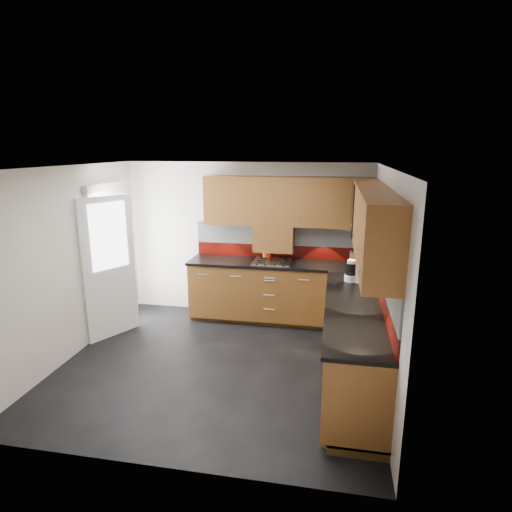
% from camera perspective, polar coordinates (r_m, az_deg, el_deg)
% --- Properties ---
extents(room, '(4.00, 3.80, 2.64)m').
position_cam_1_polar(room, '(4.96, -5.42, 1.27)').
color(room, black).
extents(base_cabinets, '(2.70, 3.20, 0.95)m').
position_cam_1_polar(base_cabinets, '(5.79, 7.11, -7.86)').
color(base_cabinets, brown).
rests_on(base_cabinets, room).
extents(countertop, '(2.72, 3.22, 0.04)m').
position_cam_1_polar(countertop, '(5.62, 7.12, -3.35)').
color(countertop, black).
rests_on(countertop, base_cabinets).
extents(backsplash, '(2.70, 3.20, 0.54)m').
position_cam_1_polar(backsplash, '(5.75, 9.56, -0.03)').
color(backsplash, maroon).
rests_on(backsplash, countertop).
extents(upper_cabinets, '(2.50, 3.20, 0.72)m').
position_cam_1_polar(upper_cabinets, '(5.48, 9.31, 6.00)').
color(upper_cabinets, brown).
rests_on(upper_cabinets, room).
extents(extractor_hood, '(0.60, 0.33, 0.40)m').
position_cam_1_polar(extractor_hood, '(6.48, 2.41, 2.42)').
color(extractor_hood, brown).
rests_on(extractor_hood, room).
extents(glass_cabinet, '(0.32, 0.80, 0.66)m').
position_cam_1_polar(glass_cabinet, '(5.77, 14.19, 6.43)').
color(glass_cabinet, black).
rests_on(glass_cabinet, room).
extents(back_door, '(0.42, 1.19, 2.04)m').
position_cam_1_polar(back_door, '(6.43, -18.90, -0.71)').
color(back_door, white).
rests_on(back_door, room).
extents(gas_hob, '(0.56, 0.50, 0.04)m').
position_cam_1_polar(gas_hob, '(6.40, 2.17, -0.73)').
color(gas_hob, silver).
rests_on(gas_hob, countertop).
extents(utensil_pot, '(0.12, 0.12, 0.43)m').
position_cam_1_polar(utensil_pot, '(6.56, 1.41, 0.38)').
color(utensil_pot, '#CB4913').
rests_on(utensil_pot, countertop).
extents(toaster, '(0.29, 0.19, 0.20)m').
position_cam_1_polar(toaster, '(6.41, 13.61, -0.35)').
color(toaster, silver).
rests_on(toaster, countertop).
extents(food_processor, '(0.17, 0.17, 0.28)m').
position_cam_1_polar(food_processor, '(5.61, 12.58, -2.04)').
color(food_processor, white).
rests_on(food_processor, countertop).
extents(paper_towel, '(0.14, 0.14, 0.27)m').
position_cam_1_polar(paper_towel, '(5.59, 13.69, -2.10)').
color(paper_towel, white).
rests_on(paper_towel, countertop).
extents(orange_cloth, '(0.14, 0.12, 0.01)m').
position_cam_1_polar(orange_cloth, '(5.97, 12.99, -2.27)').
color(orange_cloth, '#E65B19').
rests_on(orange_cloth, countertop).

